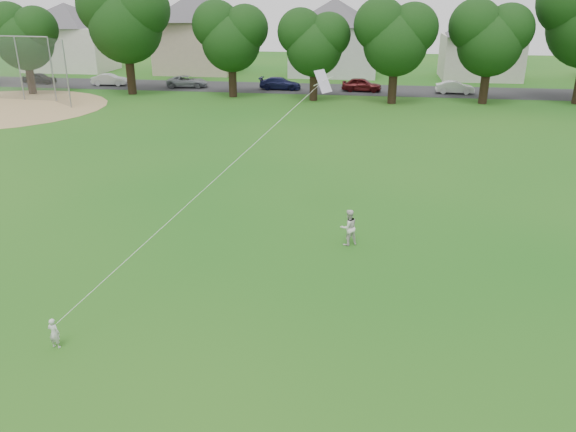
# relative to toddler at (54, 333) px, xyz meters

# --- Properties ---
(ground) EXTENTS (160.00, 160.00, 0.00)m
(ground) POSITION_rel_toddler_xyz_m (3.12, 2.41, -0.43)
(ground) COLOR #135514
(ground) RESTS_ON ground
(street) EXTENTS (90.00, 7.00, 0.01)m
(street) POSITION_rel_toddler_xyz_m (3.12, 44.41, -0.43)
(street) COLOR #2D2D30
(street) RESTS_ON ground
(toddler) EXTENTS (0.33, 0.23, 0.86)m
(toddler) POSITION_rel_toddler_xyz_m (0.00, 0.00, 0.00)
(toddler) COLOR silver
(toddler) RESTS_ON ground
(older_boy) EXTENTS (0.84, 0.79, 1.37)m
(older_boy) POSITION_rel_toddler_xyz_m (7.22, 7.67, 0.25)
(older_boy) COLOR silver
(older_boy) RESTS_ON ground
(kite) EXTENTS (3.37, 5.45, 12.59)m
(kite) POSITION_rel_toddler_xyz_m (2.98, 4.96, 2.68)
(kite) COLOR white
(kite) RESTS_ON ground
(baseball_backstop) EXTENTS (12.18, 3.13, 5.35)m
(baseball_backstop) POSITION_rel_toddler_xyz_m (-22.65, 33.80, 2.24)
(baseball_backstop) COLOR gray
(baseball_backstop) RESTS_ON ground
(tree_row) EXTENTS (80.81, 8.52, 11.22)m
(tree_row) POSITION_rel_toddler_xyz_m (9.24, 38.53, 5.96)
(tree_row) COLOR black
(tree_row) RESTS_ON ground
(parked_cars) EXTENTS (45.27, 2.38, 1.28)m
(parked_cars) POSITION_rel_toddler_xyz_m (-5.31, 43.41, 0.17)
(parked_cars) COLOR black
(parked_cars) RESTS_ON ground
(house_row) EXTENTS (77.77, 14.23, 10.57)m
(house_row) POSITION_rel_toddler_xyz_m (2.44, 54.41, 4.61)
(house_row) COLOR white
(house_row) RESTS_ON ground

